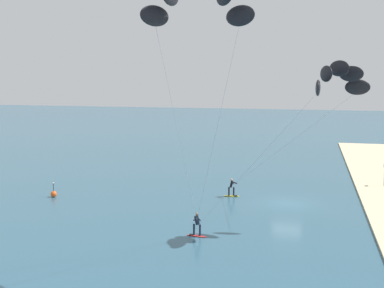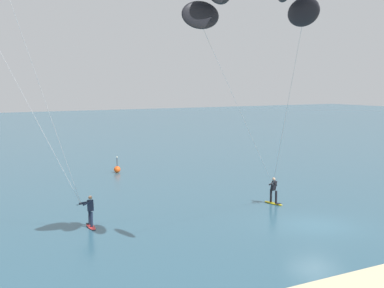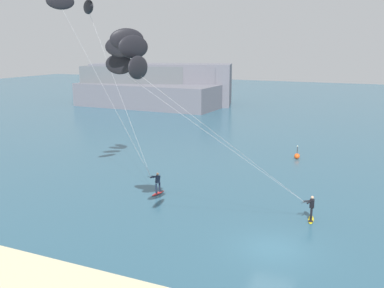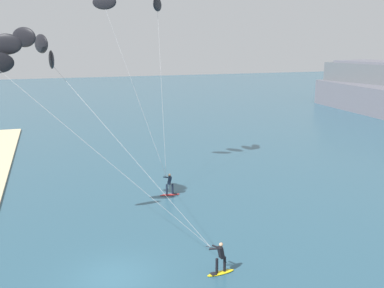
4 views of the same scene
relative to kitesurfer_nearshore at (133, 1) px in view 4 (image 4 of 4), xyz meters
The scene contains 3 objects.
ground_plane 22.06m from the kitesurfer_nearshore, 15.14° to the right, with size 240.00×240.00×0.00m, color #2D566B.
kitesurfer_nearshore is the anchor object (origin of this frame).
kitesurfer_mid_water 12.74m from the kitesurfer_nearshore, 38.35° to the right, with size 10.87×11.68×12.08m.
Camera 4 is at (19.69, -2.31, 11.41)m, focal length 41.00 mm.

